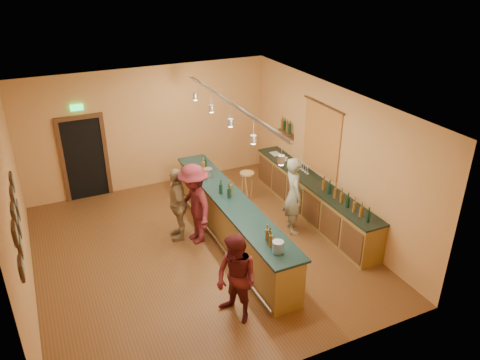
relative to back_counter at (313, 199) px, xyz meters
name	(u,v)px	position (x,y,z in m)	size (l,w,h in m)	color
floor	(198,250)	(-2.97, -0.18, -0.49)	(7.00, 7.00, 0.00)	brown
ceiling	(191,105)	(-2.97, -0.18, 2.71)	(6.50, 7.00, 0.02)	silver
wall_back	(149,129)	(-2.97, 3.32, 1.11)	(6.50, 0.02, 3.20)	tan
wall_front	(282,285)	(-2.97, -3.68, 1.11)	(6.50, 0.02, 3.20)	tan
wall_left	(17,218)	(-6.22, -0.18, 1.11)	(0.02, 7.00, 3.20)	tan
wall_right	(331,156)	(0.28, -0.18, 1.11)	(0.02, 7.00, 3.20)	tan
doorway	(84,156)	(-4.67, 3.30, 0.64)	(1.15, 0.09, 2.48)	black
tapestry	(321,140)	(0.26, 0.22, 1.36)	(0.03, 1.40, 1.60)	#A92C21
bottle_shelf	(286,128)	(0.20, 1.72, 1.18)	(0.17, 0.55, 0.54)	#442B14
picture_grid	(17,220)	(-6.18, -0.93, 1.46)	(0.06, 2.20, 0.70)	#382111
back_counter	(313,199)	(0.00, 0.00, 0.00)	(0.60, 4.55, 1.27)	olive
tasting_bar	(231,218)	(-2.19, -0.18, 0.12)	(0.73, 5.10, 1.38)	olive
pendant_track	(230,111)	(-2.19, -0.18, 2.50)	(0.11, 4.60, 0.50)	silver
bartender	(294,195)	(-0.75, -0.33, 0.41)	(0.65, 0.43, 1.79)	gray
customer_a	(236,279)	(-3.07, -2.38, 0.33)	(0.80, 0.62, 1.64)	#59191E
customer_b	(178,204)	(-3.16, 0.49, 0.34)	(0.97, 0.41, 1.66)	#997A51
customer_c	(194,204)	(-2.88, 0.20, 0.42)	(1.17, 0.67, 1.81)	#59191E
bar_stool	(247,178)	(-1.03, 1.46, 0.12)	(0.36, 0.36, 0.75)	olive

